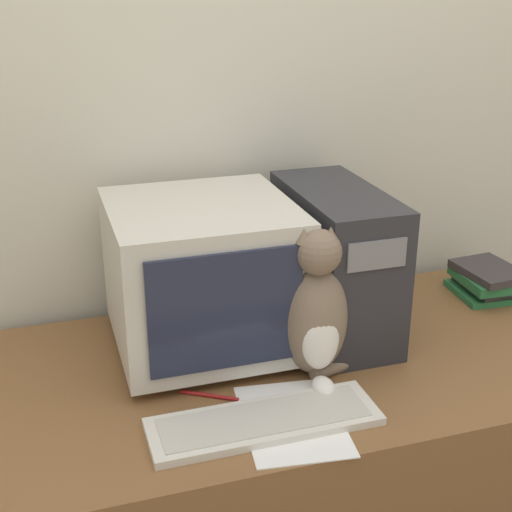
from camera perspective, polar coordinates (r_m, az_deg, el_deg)
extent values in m
cube|color=beige|center=(2.02, -0.34, 10.85)|extent=(7.00, 0.05, 2.50)
cube|color=brown|center=(2.01, 3.73, -17.31)|extent=(1.53, 0.77, 0.74)
cube|color=beige|center=(1.85, -4.14, -6.80)|extent=(0.31, 0.26, 0.02)
cube|color=beige|center=(1.77, -4.31, -1.38)|extent=(0.44, 0.44, 0.36)
cube|color=#1E2338|center=(1.57, -2.38, -4.48)|extent=(0.35, 0.01, 0.28)
cube|color=#28282D|center=(1.87, 6.34, -0.45)|extent=(0.21, 0.45, 0.39)
cube|color=slate|center=(1.64, 9.66, 0.08)|extent=(0.15, 0.01, 0.07)
cube|color=silver|center=(1.55, 0.66, -13.11)|extent=(0.50, 0.16, 0.02)
cube|color=beige|center=(1.55, 0.67, -12.79)|extent=(0.45, 0.12, 0.00)
ellipsoid|color=#7A6651|center=(1.68, 4.53, -4.78)|extent=(0.18, 0.21, 0.29)
ellipsoid|color=white|center=(1.63, 5.15, -6.56)|extent=(0.09, 0.06, 0.16)
sphere|color=#7A6651|center=(1.58, 5.03, 0.32)|extent=(0.12, 0.12, 0.11)
cone|color=#7A6651|center=(1.56, 3.85, 1.64)|extent=(0.04, 0.04, 0.03)
cone|color=#7A6651|center=(1.58, 6.01, 1.77)|extent=(0.04, 0.04, 0.03)
ellipsoid|color=white|center=(1.66, 5.38, -10.37)|extent=(0.06, 0.08, 0.04)
cylinder|color=#7A6651|center=(1.75, 6.90, -8.58)|extent=(0.18, 0.08, 0.03)
cube|color=#28703D|center=(2.22, 17.58, -2.73)|extent=(0.17, 0.19, 0.02)
cube|color=#383333|center=(2.22, 17.77, -2.22)|extent=(0.11, 0.17, 0.02)
cube|color=#28703D|center=(2.20, 17.85, -1.75)|extent=(0.15, 0.20, 0.03)
cube|color=#383333|center=(2.19, 18.17, -1.14)|extent=(0.17, 0.21, 0.02)
cylinder|color=maroon|center=(1.65, -3.76, -11.07)|extent=(0.12, 0.08, 0.01)
cube|color=white|center=(1.57, 2.91, -12.98)|extent=(0.24, 0.32, 0.00)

